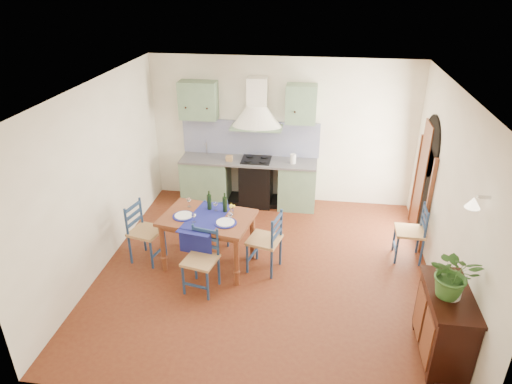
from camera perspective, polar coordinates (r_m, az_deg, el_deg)
floor at (r=7.16m, az=1.16°, el=-9.68°), size 5.00×5.00×0.00m
back_wall at (r=8.72m, az=-0.00°, el=5.05°), size 5.00×0.96×2.80m
right_wall at (r=6.93m, az=22.51°, el=-0.30°), size 0.26×5.00×2.80m
left_wall at (r=7.15m, az=-19.05°, el=1.66°), size 0.04×5.00×2.80m
ceiling at (r=5.97m, az=1.41°, el=12.72°), size 5.00×5.00×0.01m
dining_table at (r=6.92m, az=-6.07°, el=-3.81°), size 1.47×1.14×1.17m
chair_near at (r=6.57m, az=-6.83°, el=-8.39°), size 0.52×0.52×0.94m
chair_far at (r=7.62m, az=-4.87°, el=-3.36°), size 0.47×0.47×0.87m
chair_left at (r=7.35m, az=-13.80°, el=-4.83°), size 0.54×0.54×0.97m
chair_right at (r=6.90m, az=1.30°, el=-6.13°), size 0.56×0.56×0.98m
chair_spare at (r=7.56m, az=18.91°, el=-4.76°), size 0.45×0.45×0.94m
sideboard at (r=5.90m, az=22.46°, el=-14.87°), size 0.50×1.05×0.94m
potted_plant at (r=5.44m, az=23.52°, el=-9.39°), size 0.60×0.55×0.58m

